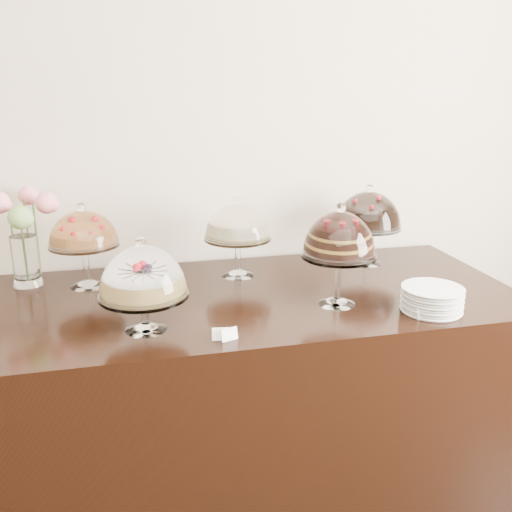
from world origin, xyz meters
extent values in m
cube|color=beige|center=(0.00, 3.00, 1.50)|extent=(5.00, 0.04, 3.00)
cube|color=black|center=(0.22, 2.45, 0.45)|extent=(2.20, 1.00, 0.90)
cone|color=white|center=(-0.23, 2.19, 0.91)|extent=(0.15, 0.15, 0.02)
cylinder|color=white|center=(-0.23, 2.19, 0.98)|extent=(0.03, 0.03, 0.10)
cylinder|color=white|center=(-0.23, 2.19, 1.03)|extent=(0.31, 0.31, 0.01)
cylinder|color=tan|center=(-0.23, 2.19, 1.07)|extent=(0.25, 0.25, 0.06)
sphere|color=red|center=(-0.16, 2.21, 1.11)|extent=(0.02, 0.02, 0.02)
sphere|color=red|center=(-0.28, 2.24, 1.11)|extent=(0.02, 0.02, 0.02)
sphere|color=red|center=(-0.25, 2.12, 1.11)|extent=(0.02, 0.02, 0.02)
sphere|color=white|center=(-0.23, 2.19, 1.22)|extent=(0.04, 0.04, 0.04)
cone|color=white|center=(0.52, 2.26, 0.91)|extent=(0.15, 0.15, 0.02)
cylinder|color=white|center=(0.52, 2.26, 1.01)|extent=(0.03, 0.03, 0.17)
cylinder|color=white|center=(0.52, 2.26, 1.10)|extent=(0.29, 0.29, 0.01)
cylinder|color=black|center=(0.52, 2.26, 1.16)|extent=(0.20, 0.20, 0.11)
sphere|color=red|center=(0.58, 2.28, 1.22)|extent=(0.02, 0.02, 0.02)
sphere|color=red|center=(0.53, 2.32, 1.22)|extent=(0.02, 0.02, 0.02)
sphere|color=red|center=(0.48, 2.30, 1.22)|extent=(0.02, 0.02, 0.02)
sphere|color=red|center=(0.47, 2.25, 1.22)|extent=(0.02, 0.02, 0.02)
sphere|color=red|center=(0.51, 2.21, 1.22)|extent=(0.02, 0.02, 0.02)
sphere|color=red|center=(0.56, 2.23, 1.22)|extent=(0.02, 0.02, 0.02)
sphere|color=white|center=(0.52, 2.26, 1.29)|extent=(0.04, 0.04, 0.04)
cone|color=white|center=(0.21, 2.70, 0.91)|extent=(0.15, 0.15, 0.02)
cylinder|color=white|center=(0.21, 2.70, 1.00)|extent=(0.03, 0.03, 0.15)
cylinder|color=white|center=(0.21, 2.70, 1.08)|extent=(0.30, 0.30, 0.01)
cylinder|color=#FFF1C5|center=(0.21, 2.70, 1.12)|extent=(0.24, 0.24, 0.06)
sphere|color=white|center=(0.21, 2.70, 1.25)|extent=(0.04, 0.04, 0.04)
cone|color=white|center=(0.85, 2.73, 0.91)|extent=(0.15, 0.15, 0.02)
cylinder|color=white|center=(0.85, 2.73, 1.00)|extent=(0.03, 0.03, 0.15)
cylinder|color=white|center=(0.85, 2.73, 1.08)|extent=(0.32, 0.32, 0.01)
cylinder|color=black|center=(0.85, 2.73, 1.13)|extent=(0.25, 0.25, 0.08)
sphere|color=red|center=(0.92, 2.75, 1.18)|extent=(0.02, 0.02, 0.02)
sphere|color=red|center=(0.80, 2.78, 1.18)|extent=(0.02, 0.02, 0.02)
sphere|color=red|center=(0.84, 2.66, 1.18)|extent=(0.02, 0.02, 0.02)
sphere|color=white|center=(0.85, 2.73, 1.27)|extent=(0.04, 0.04, 0.04)
cone|color=white|center=(-0.45, 2.71, 0.91)|extent=(0.15, 0.15, 0.02)
cylinder|color=white|center=(-0.45, 2.71, 1.00)|extent=(0.03, 0.03, 0.16)
cylinder|color=white|center=(-0.45, 2.71, 1.09)|extent=(0.30, 0.30, 0.01)
cylinder|color=#BA7336|center=(-0.45, 2.71, 1.12)|extent=(0.24, 0.24, 0.04)
sphere|color=red|center=(-0.39, 2.73, 1.15)|extent=(0.02, 0.02, 0.02)
sphere|color=red|center=(-0.44, 2.77, 1.15)|extent=(0.02, 0.02, 0.02)
sphere|color=red|center=(-0.50, 2.75, 1.15)|extent=(0.02, 0.02, 0.02)
sphere|color=red|center=(-0.51, 2.69, 1.15)|extent=(0.02, 0.02, 0.02)
sphere|color=red|center=(-0.46, 2.65, 1.15)|extent=(0.02, 0.02, 0.02)
sphere|color=red|center=(-0.40, 2.67, 1.15)|extent=(0.02, 0.02, 0.02)
sphere|color=white|center=(-0.45, 2.71, 1.25)|extent=(0.04, 0.04, 0.04)
cylinder|color=white|center=(-0.70, 2.79, 1.01)|extent=(0.11, 0.11, 0.22)
cylinder|color=#476B2D|center=(-0.65, 2.80, 1.10)|extent=(0.01, 0.01, 0.31)
sphere|color=pink|center=(-0.60, 2.81, 1.25)|extent=(0.09, 0.09, 0.09)
cylinder|color=#476B2D|center=(-0.69, 2.85, 1.10)|extent=(0.01, 0.01, 0.33)
sphere|color=pink|center=(-0.68, 2.92, 1.27)|extent=(0.08, 0.08, 0.08)
cylinder|color=#476B2D|center=(-0.74, 2.79, 1.10)|extent=(0.01, 0.01, 0.33)
cylinder|color=#476B2D|center=(-0.70, 2.75, 1.08)|extent=(0.01, 0.01, 0.28)
sphere|color=#689045|center=(-0.69, 2.71, 1.22)|extent=(0.10, 0.10, 0.10)
cylinder|color=silver|center=(0.85, 2.11, 0.90)|extent=(0.23, 0.23, 0.01)
cylinder|color=silver|center=(0.85, 2.11, 0.92)|extent=(0.22, 0.22, 0.01)
cylinder|color=silver|center=(0.85, 2.11, 0.93)|extent=(0.23, 0.23, 0.01)
cylinder|color=silver|center=(0.85, 2.11, 0.94)|extent=(0.22, 0.22, 0.01)
cylinder|color=silver|center=(0.85, 2.11, 0.95)|extent=(0.23, 0.23, 0.01)
cylinder|color=silver|center=(0.85, 2.11, 0.96)|extent=(0.22, 0.22, 0.01)
cylinder|color=silver|center=(0.85, 2.11, 0.97)|extent=(0.23, 0.23, 0.01)
cylinder|color=silver|center=(0.85, 2.11, 0.98)|extent=(0.22, 0.22, 0.01)
cylinder|color=silver|center=(0.85, 2.11, 0.99)|extent=(0.23, 0.23, 0.01)
cube|color=white|center=(0.04, 2.04, 0.92)|extent=(0.06, 0.03, 0.04)
cube|color=white|center=(0.78, 2.05, 0.92)|extent=(0.06, 0.04, 0.04)
cube|color=white|center=(0.02, 2.04, 0.92)|extent=(0.06, 0.02, 0.04)
camera|label=1|loc=(-0.28, 0.28, 1.75)|focal=40.00mm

